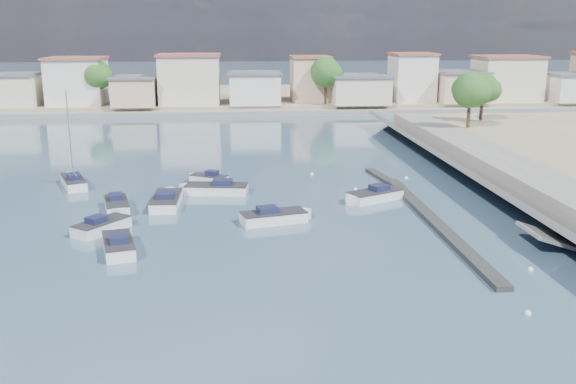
% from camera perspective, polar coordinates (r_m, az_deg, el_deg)
% --- Properties ---
extents(ground, '(400.00, 400.00, 0.00)m').
position_cam_1_polar(ground, '(76.50, 1.00, 3.76)').
color(ground, '#2B4757').
rests_on(ground, ground).
extents(seawall_walkway, '(5.00, 90.00, 1.80)m').
position_cam_1_polar(seawall_walkway, '(56.14, 23.18, -0.46)').
color(seawall_walkway, slate).
rests_on(seawall_walkway, ground).
extents(breakwater, '(2.00, 31.02, 0.35)m').
position_cam_1_polar(breakwater, '(51.63, 11.82, -1.65)').
color(breakwater, black).
rests_on(breakwater, ground).
extents(far_shore_land, '(160.00, 40.00, 1.40)m').
position_cam_1_polar(far_shore_land, '(127.72, -1.43, 8.42)').
color(far_shore_land, gray).
rests_on(far_shore_land, ground).
extents(far_shore_quay, '(160.00, 2.50, 0.80)m').
position_cam_1_polar(far_shore_quay, '(106.95, -0.73, 7.07)').
color(far_shore_quay, slate).
rests_on(far_shore_quay, ground).
extents(far_town, '(113.01, 12.80, 8.35)m').
position_cam_1_polar(far_town, '(113.58, 4.52, 9.76)').
color(far_town, beige).
rests_on(far_town, far_shore_land).
extents(shore_trees, '(74.56, 38.32, 7.92)m').
position_cam_1_polar(shore_trees, '(104.44, 4.02, 10.06)').
color(shore_trees, '#38281E').
rests_on(shore_trees, ground).
extents(motorboat_a, '(2.88, 5.25, 1.48)m').
position_cam_1_polar(motorboat_a, '(43.61, -14.87, -4.57)').
color(motorboat_a, white).
rests_on(motorboat_a, ground).
extents(motorboat_b, '(3.94, 4.46, 1.48)m').
position_cam_1_polar(motorboat_b, '(47.89, -16.03, -2.93)').
color(motorboat_b, white).
rests_on(motorboat_b, ground).
extents(motorboat_c, '(6.16, 2.85, 1.48)m').
position_cam_1_polar(motorboat_c, '(56.72, -6.67, 0.24)').
color(motorboat_c, white).
rests_on(motorboat_c, ground).
extents(motorboat_d, '(5.25, 4.02, 1.48)m').
position_cam_1_polar(motorboat_d, '(54.46, 7.49, -0.39)').
color(motorboat_d, white).
rests_on(motorboat_d, ground).
extents(motorboat_e, '(2.30, 6.09, 1.48)m').
position_cam_1_polar(motorboat_e, '(53.74, -10.71, -0.72)').
color(motorboat_e, white).
rests_on(motorboat_e, ground).
extents(motorboat_f, '(3.79, 2.97, 1.48)m').
position_cam_1_polar(motorboat_f, '(60.42, -7.20, 1.11)').
color(motorboat_f, white).
rests_on(motorboat_f, ground).
extents(motorboat_g, '(2.71, 5.07, 1.48)m').
position_cam_1_polar(motorboat_g, '(52.72, -14.96, -1.27)').
color(motorboat_g, white).
rests_on(motorboat_g, ground).
extents(motorboat_h, '(5.52, 3.05, 1.48)m').
position_cam_1_polar(motorboat_h, '(48.13, -0.99, -2.27)').
color(motorboat_h, white).
rests_on(motorboat_h, ground).
extents(sailboat, '(3.45, 5.59, 9.00)m').
position_cam_1_polar(sailboat, '(62.24, -18.55, 0.90)').
color(sailboat, white).
rests_on(sailboat, ground).
extents(mooring_buoys, '(10.39, 32.89, 0.37)m').
position_cam_1_polar(mooring_buoys, '(52.13, 9.92, -1.54)').
color(mooring_buoys, white).
rests_on(mooring_buoys, ground).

